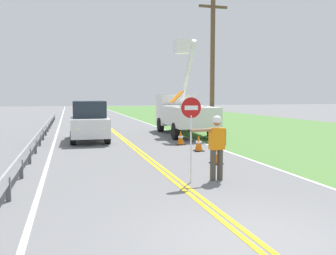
# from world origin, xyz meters

# --- Properties ---
(ground_plane) EXTENTS (160.00, 160.00, 0.00)m
(ground_plane) POSITION_xyz_m (0.00, 0.00, 0.00)
(ground_plane) COLOR slate
(grass_verge_right) EXTENTS (16.00, 110.00, 0.01)m
(grass_verge_right) POSITION_xyz_m (11.60, 20.00, 0.00)
(grass_verge_right) COLOR #517F3D
(grass_verge_right) RESTS_ON ground
(centerline_yellow_left) EXTENTS (0.11, 110.00, 0.01)m
(centerline_yellow_left) POSITION_xyz_m (-0.09, 20.00, 0.01)
(centerline_yellow_left) COLOR yellow
(centerline_yellow_left) RESTS_ON ground
(centerline_yellow_right) EXTENTS (0.11, 110.00, 0.01)m
(centerline_yellow_right) POSITION_xyz_m (0.09, 20.00, 0.01)
(centerline_yellow_right) COLOR yellow
(centerline_yellow_right) RESTS_ON ground
(edge_line_right) EXTENTS (0.12, 110.00, 0.01)m
(edge_line_right) POSITION_xyz_m (3.60, 20.00, 0.01)
(edge_line_right) COLOR silver
(edge_line_right) RESTS_ON ground
(edge_line_left) EXTENTS (0.12, 110.00, 0.01)m
(edge_line_left) POSITION_xyz_m (-3.60, 20.00, 0.01)
(edge_line_left) COLOR silver
(edge_line_left) RESTS_ON ground
(flagger_worker) EXTENTS (1.09, 0.26, 1.83)m
(flagger_worker) POSITION_xyz_m (1.10, 4.09, 1.05)
(flagger_worker) COLOR #474238
(flagger_worker) RESTS_ON ground
(stop_sign_paddle) EXTENTS (0.56, 0.04, 2.33)m
(stop_sign_paddle) POSITION_xyz_m (0.33, 4.04, 1.71)
(stop_sign_paddle) COLOR silver
(stop_sign_paddle) RESTS_ON ground
(utility_bucket_truck) EXTENTS (2.99, 6.92, 5.74)m
(utility_bucket_truck) POSITION_xyz_m (3.88, 15.73, 1.42)
(utility_bucket_truck) COLOR silver
(utility_bucket_truck) RESTS_ON ground
(oncoming_suv_nearest) EXTENTS (2.00, 4.64, 2.10)m
(oncoming_suv_nearest) POSITION_xyz_m (-1.82, 14.04, 1.06)
(oncoming_suv_nearest) COLOR silver
(oncoming_suv_nearest) RESTS_ON ground
(utility_pole_near) EXTENTS (1.80, 0.28, 8.30)m
(utility_pole_near) POSITION_xyz_m (5.66, 15.33, 4.33)
(utility_pole_near) COLOR brown
(utility_pole_near) RESTS_ON ground
(traffic_cone_lead) EXTENTS (0.40, 0.40, 0.70)m
(traffic_cone_lead) POSITION_xyz_m (2.09, 6.37, 0.34)
(traffic_cone_lead) COLOR orange
(traffic_cone_lead) RESTS_ON ground
(traffic_cone_mid) EXTENTS (0.40, 0.40, 0.70)m
(traffic_cone_mid) POSITION_xyz_m (2.50, 9.21, 0.34)
(traffic_cone_mid) COLOR orange
(traffic_cone_mid) RESTS_ON ground
(traffic_cone_tail) EXTENTS (0.40, 0.40, 0.70)m
(traffic_cone_tail) POSITION_xyz_m (2.35, 11.29, 0.34)
(traffic_cone_tail) COLOR orange
(traffic_cone_tail) RESTS_ON ground
(guardrail_left_shoulder) EXTENTS (0.10, 32.00, 0.71)m
(guardrail_left_shoulder) POSITION_xyz_m (-4.20, 16.09, 0.52)
(guardrail_left_shoulder) COLOR #9EA0A3
(guardrail_left_shoulder) RESTS_ON ground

